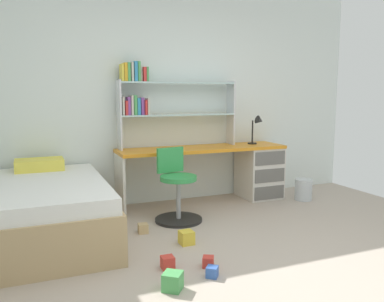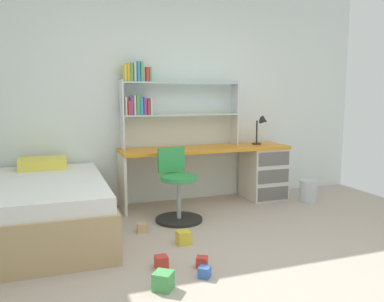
% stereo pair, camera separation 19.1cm
% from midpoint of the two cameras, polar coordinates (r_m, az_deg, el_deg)
% --- Properties ---
extents(ground_plane, '(5.42, 5.65, 0.02)m').
position_cam_midpoint_polar(ground_plane, '(3.32, 8.99, -16.86)').
color(ground_plane, '#B2A393').
extents(room_shell, '(5.42, 5.65, 2.77)m').
position_cam_midpoint_polar(room_shell, '(3.74, -15.65, 7.78)').
color(room_shell, silver).
rests_on(room_shell, ground_plane).
extents(desk, '(2.16, 0.54, 0.72)m').
position_cam_midpoint_polar(desk, '(5.32, 6.29, -2.43)').
color(desk, orange).
rests_on(desk, ground_plane).
extents(bookshelf_hutch, '(1.51, 0.22, 1.04)m').
position_cam_midpoint_polar(bookshelf_hutch, '(4.94, -6.01, 7.65)').
color(bookshelf_hutch, silver).
rests_on(bookshelf_hutch, desk).
extents(desk_lamp, '(0.20, 0.16, 0.38)m').
position_cam_midpoint_polar(desk_lamp, '(5.37, 8.41, 3.69)').
color(desk_lamp, black).
rests_on(desk_lamp, desk).
extents(swivel_chair, '(0.52, 0.52, 0.80)m').
position_cam_midpoint_polar(swivel_chair, '(4.41, -3.40, -5.93)').
color(swivel_chair, black).
rests_on(swivel_chair, ground_plane).
extents(bed_platform, '(1.20, 1.81, 0.69)m').
position_cam_midpoint_polar(bed_platform, '(4.12, -21.76, -7.98)').
color(bed_platform, tan).
rests_on(bed_platform, ground_plane).
extents(waste_bin, '(0.22, 0.22, 0.28)m').
position_cam_midpoint_polar(waste_bin, '(5.45, 14.69, -5.36)').
color(waste_bin, silver).
rests_on(waste_bin, ground_plane).
extents(toy_block_red_0, '(0.10, 0.10, 0.10)m').
position_cam_midpoint_polar(toy_block_red_0, '(3.33, -5.21, -15.61)').
color(toy_block_red_0, red).
rests_on(toy_block_red_0, ground_plane).
extents(toy_block_natural_1, '(0.10, 0.10, 0.10)m').
position_cam_midpoint_polar(toy_block_natural_1, '(4.12, -8.36, -10.90)').
color(toy_block_natural_1, tan).
rests_on(toy_block_natural_1, ground_plane).
extents(toy_block_blue_2, '(0.12, 0.12, 0.08)m').
position_cam_midpoint_polar(toy_block_blue_2, '(3.18, 1.11, -16.91)').
color(toy_block_blue_2, '#3860B7').
rests_on(toy_block_blue_2, ground_plane).
extents(toy_block_green_3, '(0.18, 0.18, 0.13)m').
position_cam_midpoint_polar(toy_block_green_3, '(2.99, -4.71, -18.10)').
color(toy_block_green_3, '#479E51').
rests_on(toy_block_green_3, ground_plane).
extents(toy_block_yellow_4, '(0.13, 0.13, 0.13)m').
position_cam_midpoint_polar(toy_block_yellow_4, '(3.80, -2.27, -12.27)').
color(toy_block_yellow_4, gold).
rests_on(toy_block_yellow_4, ground_plane).
extents(toy_block_red_5, '(0.12, 0.12, 0.09)m').
position_cam_midpoint_polar(toy_block_red_5, '(3.34, 0.63, -15.57)').
color(toy_block_red_5, red).
rests_on(toy_block_red_5, ground_plane).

